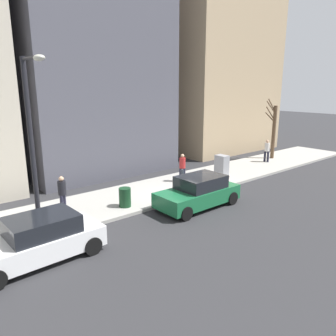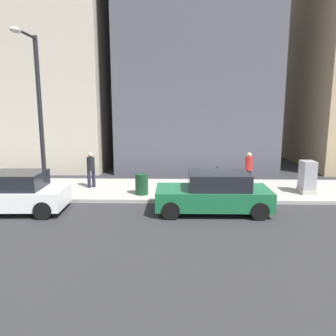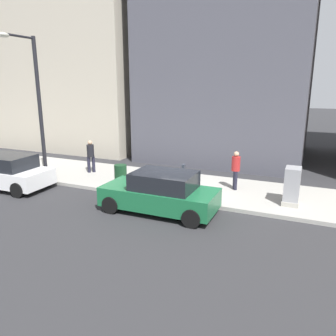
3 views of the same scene
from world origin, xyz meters
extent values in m
plane|color=#2B2B2D|center=(0.00, 0.00, 0.00)|extent=(120.00, 120.00, 0.00)
cube|color=#9E9B93|center=(2.00, 0.00, 0.07)|extent=(4.00, 36.00, 0.15)
cube|color=#196038|center=(-1.05, 0.31, 0.57)|extent=(1.82, 4.21, 0.70)
cube|color=black|center=(-1.05, 0.11, 1.22)|extent=(1.61, 2.21, 0.60)
cylinder|color=black|center=(-1.91, 1.85, 0.32)|extent=(0.22, 0.64, 0.64)
cylinder|color=black|center=(-0.21, 1.86, 0.32)|extent=(0.22, 0.64, 0.64)
cylinder|color=black|center=(-1.89, -1.25, 0.32)|extent=(0.22, 0.64, 0.64)
cylinder|color=black|center=(-0.19, -1.24, 0.32)|extent=(0.22, 0.64, 0.64)
cube|color=white|center=(-1.22, 7.91, 0.57)|extent=(1.95, 4.26, 0.70)
cube|color=black|center=(-1.21, 7.71, 1.22)|extent=(1.68, 2.26, 0.60)
cylinder|color=black|center=(-2.01, 6.33, 0.32)|extent=(0.24, 0.65, 0.64)
cylinder|color=black|center=(-0.31, 6.39, 0.32)|extent=(0.24, 0.65, 0.64)
cylinder|color=slate|center=(0.45, -0.05, 0.68)|extent=(0.07, 0.07, 1.05)
cube|color=#2D333D|center=(0.45, -0.05, 1.35)|extent=(0.14, 0.10, 0.30)
cube|color=#A8A399|center=(1.30, -4.08, 0.24)|extent=(0.83, 0.61, 0.18)
cube|color=#939399|center=(1.30, -4.08, 0.96)|extent=(0.75, 0.55, 1.25)
cylinder|color=black|center=(0.55, 7.25, 3.40)|extent=(0.18, 0.18, 6.50)
cylinder|color=black|center=(-0.25, 7.25, 6.55)|extent=(1.60, 0.10, 0.10)
ellipsoid|color=beige|center=(-1.05, 7.25, 6.50)|extent=(0.56, 0.32, 0.20)
cylinder|color=#14381E|center=(0.90, 3.16, 0.60)|extent=(0.56, 0.56, 0.90)
cylinder|color=#1E1E2D|center=(2.41, -1.70, 0.56)|extent=(0.16, 0.16, 0.82)
cylinder|color=#1E1E2D|center=(2.18, -1.77, 0.56)|extent=(0.16, 0.16, 0.82)
cylinder|color=#A52323|center=(2.30, -1.73, 1.28)|extent=(0.36, 0.36, 0.62)
sphere|color=tan|center=(2.30, -1.73, 1.70)|extent=(0.22, 0.22, 0.22)
cylinder|color=#1E1E2D|center=(2.18, 5.58, 0.56)|extent=(0.16, 0.16, 0.82)
cylinder|color=#1E1E2D|center=(2.01, 5.76, 0.56)|extent=(0.16, 0.16, 0.82)
cylinder|color=black|center=(2.09, 5.67, 1.28)|extent=(0.36, 0.36, 0.62)
sphere|color=tan|center=(2.09, 5.67, 1.70)|extent=(0.22, 0.22, 0.22)
cube|color=#BCB29E|center=(11.80, 12.41, 9.32)|extent=(12.59, 12.59, 18.64)
camera|label=1|loc=(-11.58, 10.91, 5.66)|focal=35.00mm
camera|label=2|loc=(-12.88, 1.66, 3.88)|focal=35.00mm
camera|label=3|loc=(-11.27, -4.56, 4.56)|focal=35.00mm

